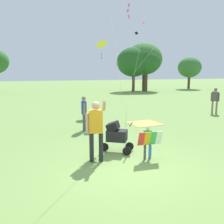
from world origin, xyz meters
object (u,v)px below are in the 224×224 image
at_px(child_with_butterfly_kite, 148,139).
at_px(kite_blue_high, 102,44).
at_px(person_adult_flyer, 96,126).
at_px(person_couple_left, 84,111).
at_px(picnic_blanket, 144,123).
at_px(person_red_shirt, 215,99).
at_px(stroller, 116,134).

distance_m(child_with_butterfly_kite, kite_blue_high, 9.28).
bearing_deg(child_with_butterfly_kite, person_adult_flyer, 168.65).
bearing_deg(kite_blue_high, person_couple_left, -115.09).
bearing_deg(child_with_butterfly_kite, kite_blue_high, 83.60).
xyz_separation_m(person_adult_flyer, picnic_blanket, (3.58, 4.31, -1.07)).
height_order(kite_blue_high, person_couple_left, kite_blue_high).
xyz_separation_m(child_with_butterfly_kite, person_couple_left, (-1.13, 4.06, 0.29)).
relative_size(person_red_shirt, person_couple_left, 1.03).
relative_size(stroller, picnic_blanket, 0.73).
relative_size(person_adult_flyer, person_red_shirt, 1.17).
bearing_deg(person_adult_flyer, child_with_butterfly_kite, -11.35).
bearing_deg(kite_blue_high, picnic_blanket, -73.99).
xyz_separation_m(child_with_butterfly_kite, person_red_shirt, (7.42, 5.91, 0.32)).
bearing_deg(person_couple_left, child_with_butterfly_kite, -74.51).
relative_size(kite_blue_high, person_red_shirt, 2.79).
relative_size(child_with_butterfly_kite, person_adult_flyer, 0.56).
height_order(stroller, person_red_shirt, person_red_shirt).
bearing_deg(person_adult_flyer, picnic_blanket, 50.29).
xyz_separation_m(stroller, person_couple_left, (-0.44, 3.13, 0.31)).
relative_size(stroller, kite_blue_high, 0.24).
bearing_deg(stroller, person_red_shirt, 31.55).
bearing_deg(kite_blue_high, person_adult_flyer, -106.75).
bearing_deg(stroller, child_with_butterfly_kite, -53.57).
height_order(stroller, person_couple_left, person_couple_left).
bearing_deg(child_with_butterfly_kite, person_red_shirt, 38.54).
distance_m(person_adult_flyer, person_couple_left, 3.78).
distance_m(child_with_butterfly_kite, picnic_blanket, 5.10).
bearing_deg(stroller, person_adult_flyer, -142.71).
relative_size(child_with_butterfly_kite, picnic_blanket, 0.70).
bearing_deg(person_couple_left, person_adult_flyer, -95.90).
distance_m(child_with_butterfly_kite, person_adult_flyer, 1.61).
bearing_deg(picnic_blanket, person_adult_flyer, -129.71).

